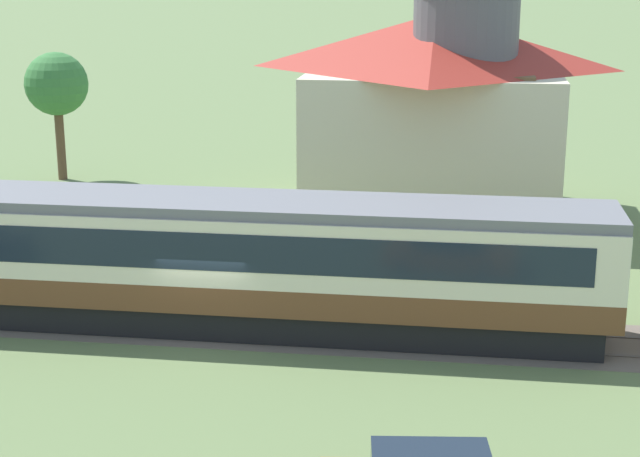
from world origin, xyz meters
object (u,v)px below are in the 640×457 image
at_px(yard_tree_0, 56,85).
at_px(passenger_train, 240,257).
at_px(water_tower, 466,30).
at_px(station_house_red_roof, 433,114).

bearing_deg(yard_tree_0, passenger_train, -54.74).
bearing_deg(yard_tree_0, water_tower, -16.59).
relative_size(passenger_train, yard_tree_0, 10.96).
relative_size(station_house_red_roof, water_tower, 1.10).
bearing_deg(yard_tree_0, station_house_red_roof, -13.83).
xyz_separation_m(water_tower, yard_tree_0, (-19.62, 5.85, -3.18)).
distance_m(passenger_train, water_tower, 15.52).
distance_m(passenger_train, station_house_red_roof, 15.34).
distance_m(station_house_red_roof, yard_tree_0, 18.95).
height_order(station_house_red_roof, water_tower, water_tower).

